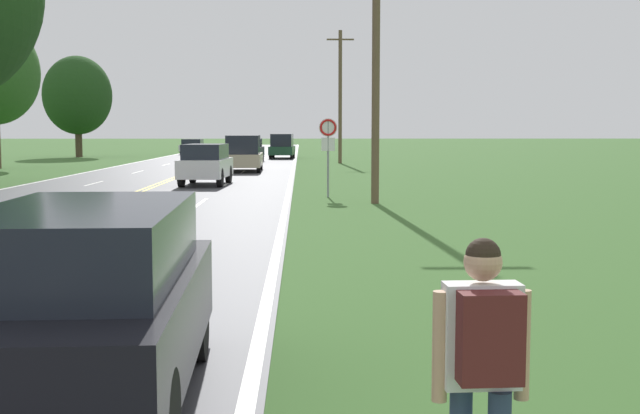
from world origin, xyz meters
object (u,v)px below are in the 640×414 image
object	(u,v)px
tree_behind_sign	(77,95)
car_black_suv_nearest	(85,301)
traffic_sign	(328,138)
car_dark_grey_suv_mid_far	(249,150)
car_dark_green_van_receding	(282,146)
hitchhiker_person	(483,352)
car_champagne_van_mid_near	(244,153)
car_silver_sedan_distant	(193,146)
car_white_suv_approaching	(206,163)

from	to	relation	value
tree_behind_sign	car_black_suv_nearest	xyz separation A→B (m)	(16.42, -59.72, -4.12)
traffic_sign	car_dark_grey_suv_mid_far	distance (m)	28.93
traffic_sign	car_dark_green_van_receding	distance (m)	36.34
hitchhiker_person	traffic_sign	distance (m)	22.16
car_champagne_van_mid_near	car_dark_grey_suv_mid_far	world-z (taller)	car_champagne_van_mid_near
car_dark_green_van_receding	car_dark_grey_suv_mid_far	bearing A→B (deg)	-13.07
car_dark_grey_suv_mid_far	car_silver_sedan_distant	distance (m)	19.47
tree_behind_sign	car_champagne_van_mid_near	bearing A→B (deg)	-56.60
hitchhiker_person	car_silver_sedan_distant	size ratio (longest dim) A/B	0.35
car_white_suv_approaching	car_silver_sedan_distant	bearing A→B (deg)	-168.95
hitchhiker_person	traffic_sign	size ratio (longest dim) A/B	0.63
car_silver_sedan_distant	car_black_suv_nearest	bearing A→B (deg)	-173.50
car_champagne_van_mid_near	tree_behind_sign	bearing A→B (deg)	-147.48
tree_behind_sign	car_white_suv_approaching	xyz separation A→B (m)	(14.30, -33.54, -4.11)
hitchhiker_person	car_white_suv_approaching	bearing A→B (deg)	7.09
hitchhiker_person	car_champagne_van_mid_near	distance (m)	39.07
traffic_sign	car_silver_sedan_distant	world-z (taller)	traffic_sign
hitchhiker_person	car_dark_grey_suv_mid_far	distance (m)	50.90
car_white_suv_approaching	car_dark_green_van_receding	distance (m)	30.31
car_champagne_van_mid_near	car_white_suv_approaching	bearing A→B (deg)	-5.03
hitchhiker_person	car_silver_sedan_distant	distance (m)	69.98
car_champagne_van_mid_near	car_black_suv_nearest	bearing A→B (deg)	1.22
car_black_suv_nearest	traffic_sign	bearing A→B (deg)	170.31
car_dark_green_van_receding	car_silver_sedan_distant	size ratio (longest dim) A/B	1.02
hitchhiker_person	car_silver_sedan_distant	bearing A→B (deg)	6.21
car_dark_grey_suv_mid_far	car_dark_green_van_receding	xyz separation A→B (m)	(2.12, 7.69, 0.12)
traffic_sign	car_champagne_van_mid_near	size ratio (longest dim) A/B	0.53
hitchhiker_person	car_black_suv_nearest	world-z (taller)	hitchhiker_person
car_champagne_van_mid_near	car_dark_green_van_receding	size ratio (longest dim) A/B	1.01
traffic_sign	car_white_suv_approaching	bearing A→B (deg)	128.24
tree_behind_sign	car_champagne_van_mid_near	world-z (taller)	tree_behind_sign
hitchhiker_person	car_dark_grey_suv_mid_far	xyz separation A→B (m)	(-4.60, 50.70, -0.14)
car_black_suv_nearest	car_silver_sedan_distant	size ratio (longest dim) A/B	0.89
car_dark_green_van_receding	car_black_suv_nearest	bearing A→B (deg)	2.09
hitchhiker_person	tree_behind_sign	world-z (taller)	tree_behind_sign
car_black_suv_nearest	car_dark_grey_suv_mid_far	size ratio (longest dim) A/B	0.89
hitchhiker_person	car_dark_grey_suv_mid_far	size ratio (longest dim) A/B	0.34
car_champagne_van_mid_near	car_dark_grey_suv_mid_far	size ratio (longest dim) A/B	1.03
car_black_suv_nearest	car_dark_green_van_receding	bearing A→B (deg)	177.48
tree_behind_sign	car_silver_sedan_distant	xyz separation A→B (m)	(8.30, 7.41, -4.27)
car_champagne_van_mid_near	car_dark_grey_suv_mid_far	distance (m)	11.85
tree_behind_sign	car_white_suv_approaching	distance (m)	36.69
car_dark_grey_suv_mid_far	car_silver_sedan_distant	xyz separation A→B (m)	(-6.27, 18.43, -0.13)
car_champagne_van_mid_near	car_dark_green_van_receding	bearing A→B (deg)	174.38
traffic_sign	tree_behind_sign	xyz separation A→B (m)	(-19.05, 39.58, 3.03)
traffic_sign	car_dark_green_van_receding	xyz separation A→B (m)	(-2.36, 36.25, -0.99)
tree_behind_sign	car_dark_green_van_receding	world-z (taller)	tree_behind_sign
car_black_suv_nearest	car_white_suv_approaching	world-z (taller)	car_white_suv_approaching
hitchhiker_person	traffic_sign	xyz separation A→B (m)	(-0.12, 22.13, 0.97)
tree_behind_sign	car_dark_grey_suv_mid_far	xyz separation A→B (m)	(14.57, -11.02, -4.14)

